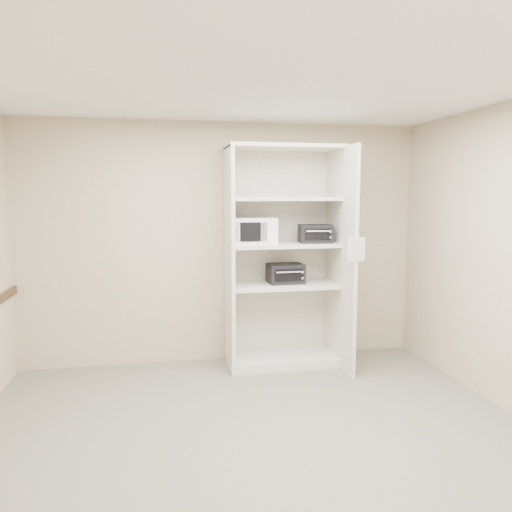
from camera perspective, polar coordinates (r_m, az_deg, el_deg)
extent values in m
cube|color=#6A685C|center=(4.12, 0.23, -20.32)|extent=(4.50, 4.00, 0.01)
cube|color=white|center=(3.75, 0.25, 19.44)|extent=(4.50, 4.00, 0.01)
cube|color=#BBA88D|center=(5.66, -3.71, 1.48)|extent=(4.50, 0.02, 2.70)
cube|color=#BBA88D|center=(1.83, 12.78, -10.38)|extent=(4.50, 0.02, 2.70)
cube|color=beige|center=(5.37, -3.05, -0.43)|extent=(0.04, 0.60, 2.40)
cube|color=beige|center=(5.52, 9.61, -0.31)|extent=(0.04, 0.90, 2.40)
cube|color=beige|center=(5.78, 2.43, 0.10)|extent=(1.24, 0.02, 2.40)
cube|color=beige|center=(5.76, 3.05, -11.67)|extent=(1.16, 0.56, 0.10)
cube|color=beige|center=(5.55, 3.10, -3.32)|extent=(1.16, 0.56, 0.04)
cube|color=beige|center=(5.48, 3.13, 1.31)|extent=(1.16, 0.56, 0.04)
cube|color=beige|center=(5.46, 3.17, 6.54)|extent=(1.16, 0.56, 0.04)
cube|color=beige|center=(5.48, 3.21, 12.30)|extent=(1.24, 0.60, 0.04)
cube|color=white|center=(5.39, -0.23, 2.92)|extent=(0.48, 0.37, 0.28)
cube|color=black|center=(5.52, 6.80, 2.56)|extent=(0.37, 0.29, 0.20)
cube|color=black|center=(5.55, 3.38, -2.00)|extent=(0.39, 0.30, 0.21)
cube|color=white|center=(5.08, 11.39, 0.74)|extent=(0.19, 0.02, 0.24)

